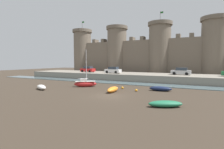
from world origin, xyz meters
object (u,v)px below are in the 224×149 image
Objects in this scene: rowboat_near_channel_right at (161,89)px; mooring_buoy_off_centre at (136,90)px; rowboat_foreground_right at (41,87)px; car_quay_west at (113,70)px; car_quay_centre_east at (181,71)px; car_quay_east at (88,69)px; mooring_buoy_near_shore at (123,88)px; sailboat_midflat_right at (85,83)px; rowboat_near_channel_left at (113,89)px; rowboat_foreground_left at (165,104)px.

mooring_buoy_off_centre is (-3.21, -2.10, -0.19)m from rowboat_near_channel_right.
rowboat_foreground_right is 19.68m from car_quay_west.
car_quay_west reaches higher than mooring_buoy_off_centre.
rowboat_foreground_right is 0.97× the size of rowboat_near_channel_right.
car_quay_east is (-24.10, -1.06, 0.00)m from car_quay_centre_east.
mooring_buoy_near_shore is (-6.04, -0.87, -0.18)m from rowboat_near_channel_right.
sailboat_midflat_right is 1.61× the size of car_quay_centre_east.
rowboat_foreground_right is at bearing -160.42° from mooring_buoy_off_centre.
mooring_buoy_off_centre is at bearing -52.10° from car_quay_west.
sailboat_midflat_right reaches higher than mooring_buoy_off_centre.
mooring_buoy_off_centre is 17.99m from car_quay_west.
car_quay_west is 1.00× the size of car_quay_centre_east.
rowboat_near_channel_left is 8.66× the size of mooring_buoy_near_shore.
rowboat_near_channel_right is (17.74, 7.26, -0.01)m from rowboat_foreground_right.
sailboat_midflat_right is at bearing -85.33° from car_quay_west.
mooring_buoy_near_shore is at bearing -39.92° from car_quay_east.
rowboat_foreground_left is 9.28m from mooring_buoy_off_centre.
rowboat_foreground_left is at bearing -6.38° from rowboat_foreground_right.
car_quay_east reaches higher than rowboat_near_channel_right.
rowboat_near_channel_left is at bearing -113.60° from car_quay_centre_east.
rowboat_near_channel_right is 0.83× the size of car_quay_west.
mooring_buoy_near_shore is at bearing 86.76° from rowboat_near_channel_left.
rowboat_near_channel_right is at bearing 6.79° from sailboat_midflat_right.
rowboat_near_channel_right is at bearing -40.22° from car_quay_west.
rowboat_foreground_left reaches higher than mooring_buoy_off_centre.
car_quay_centre_east reaches higher than rowboat_foreground_right.
car_quay_west is (-10.96, 14.09, 2.21)m from mooring_buoy_off_centre.
mooring_buoy_near_shore is (7.03, 0.69, -0.42)m from sailboat_midflat_right.
sailboat_midflat_right is 1.87× the size of rowboat_foreground_left.
rowboat_foreground_left is at bearing -32.07° from rowboat_near_channel_left.
car_quay_centre_east reaches higher than mooring_buoy_near_shore.
sailboat_midflat_right reaches higher than car_quay_east.
rowboat_foreground_right reaches higher than rowboat_foreground_left.
rowboat_foreground_right is 9.04× the size of mooring_buoy_off_centre.
sailboat_midflat_right is 18.03× the size of mooring_buoy_off_centre.
rowboat_near_channel_left is at bearing -46.33° from car_quay_east.
car_quay_centre_east reaches higher than rowboat_foreground_left.
sailboat_midflat_right is 17.37m from rowboat_foreground_left.
rowboat_near_channel_right is at bearing 103.97° from rowboat_foreground_left.
car_quay_east is at bearing 123.02° from sailboat_midflat_right.
car_quay_centre_east reaches higher than rowboat_near_channel_right.
mooring_buoy_off_centre is at bearing 19.58° from rowboat_foreground_right.
rowboat_near_channel_right is 3.84m from mooring_buoy_off_centre.
car_quay_centre_east reaches higher than mooring_buoy_off_centre.
car_quay_east is (-19.22, 14.95, 2.21)m from mooring_buoy_off_centre.
rowboat_near_channel_left is 3.64m from mooring_buoy_off_centre.
mooring_buoy_near_shore is 21.49m from car_quay_east.
rowboat_foreground_left is 9.65× the size of mooring_buoy_off_centre.
car_quay_east is (-9.36, 14.41, 1.77)m from sailboat_midflat_right.
rowboat_foreground_right is 19.17m from rowboat_near_channel_right.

